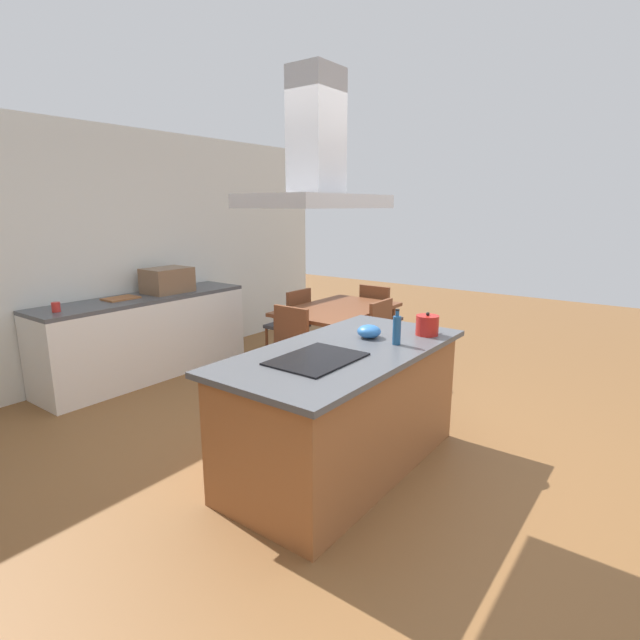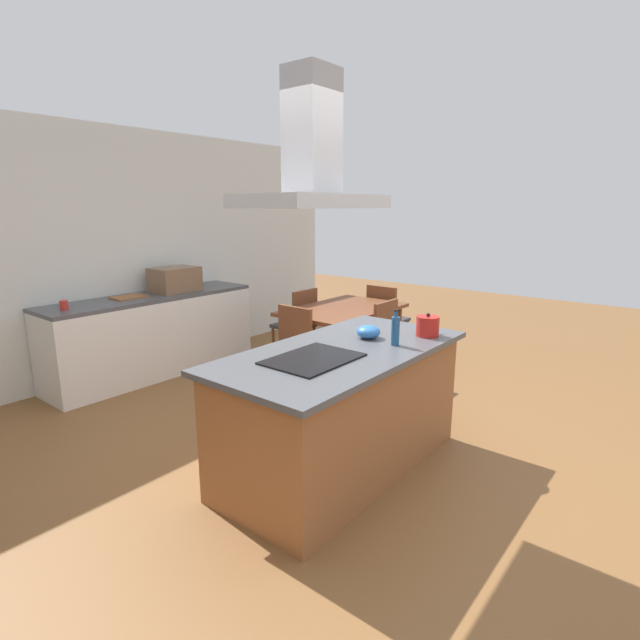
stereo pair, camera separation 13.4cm
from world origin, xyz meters
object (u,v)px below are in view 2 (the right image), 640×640
object	(u,v)px
olive_oil_bottle	(395,330)
range_hood	(312,164)
mixing_bowl	(368,332)
dining_table	(343,315)
chair_at_right_end	(385,315)
cooktop	(313,359)
chair_at_left_end	(288,346)
chair_facing_island	(394,338)
tea_kettle	(428,326)
coffee_mug_red	(64,305)
cutting_board	(128,297)
chair_facing_back_wall	(299,320)
countertop_microwave	(175,279)

from	to	relation	value
olive_oil_bottle	range_hood	xyz separation A→B (m)	(-0.63, 0.24, 1.09)
mixing_bowl	dining_table	bearing A→B (deg)	42.02
chair_at_right_end	cooktop	bearing A→B (deg)	-157.05
chair_at_left_end	chair_facing_island	bearing A→B (deg)	-36.01
cooktop	dining_table	bearing A→B (deg)	31.53
tea_kettle	chair_facing_island	distance (m)	1.44
coffee_mug_red	chair_at_right_end	world-z (taller)	coffee_mug_red
mixing_bowl	chair_facing_island	bearing A→B (deg)	22.64
cooktop	chair_facing_island	size ratio (longest dim) A/B	0.67
cutting_board	chair_at_right_end	bearing A→B (deg)	-33.58
tea_kettle	chair_facing_back_wall	xyz separation A→B (m)	(1.04, 2.22, -0.47)
dining_table	chair_at_left_end	world-z (taller)	chair_at_left_end
tea_kettle	chair_at_right_end	distance (m)	2.54
chair_facing_island	range_hood	world-z (taller)	range_hood
mixing_bowl	chair_facing_back_wall	xyz separation A→B (m)	(1.37, 1.90, -0.44)
cooktop	range_hood	bearing A→B (deg)	0.00
dining_table	coffee_mug_red	bearing A→B (deg)	145.90
chair_at_left_end	chair_at_right_end	distance (m)	1.83
cooktop	tea_kettle	distance (m)	1.05
chair_at_left_end	dining_table	bearing A→B (deg)	0.00
olive_oil_bottle	dining_table	world-z (taller)	olive_oil_bottle
chair_facing_back_wall	coffee_mug_red	bearing A→B (deg)	158.62
mixing_bowl	chair_facing_island	world-z (taller)	mixing_bowl
chair_at_right_end	chair_facing_island	xyz separation A→B (m)	(-0.92, -0.67, 0.00)
tea_kettle	cutting_board	xyz separation A→B (m)	(-0.58, 3.23, -0.07)
mixing_bowl	chair_facing_back_wall	bearing A→B (deg)	54.17
cooktop	coffee_mug_red	world-z (taller)	coffee_mug_red
chair_at_left_end	range_hood	world-z (taller)	range_hood
tea_kettle	dining_table	distance (m)	1.89
tea_kettle	coffee_mug_red	world-z (taller)	tea_kettle
cooktop	olive_oil_bottle	world-z (taller)	olive_oil_bottle
cooktop	range_hood	xyz separation A→B (m)	(0.00, 0.00, 1.20)
mixing_bowl	countertop_microwave	xyz separation A→B (m)	(0.32, 2.87, 0.09)
mixing_bowl	cutting_board	distance (m)	2.93
countertop_microwave	chair_at_right_end	xyz separation A→B (m)	(1.97, -1.63, -0.53)
tea_kettle	chair_at_right_end	bearing A→B (deg)	38.46
cooktop	chair_facing_island	xyz separation A→B (m)	(2.04, 0.59, -0.40)
chair_facing_back_wall	range_hood	bearing A→B (deg)	-136.79
tea_kettle	olive_oil_bottle	size ratio (longest dim) A/B	0.87
range_hood	mixing_bowl	bearing A→B (deg)	1.12
olive_oil_bottle	chair_facing_back_wall	distance (m)	2.63
dining_table	chair_at_right_end	xyz separation A→B (m)	(0.92, 0.00, -0.16)
cutting_board	chair_facing_island	world-z (taller)	cutting_board
countertop_microwave	chair_facing_island	size ratio (longest dim) A/B	0.56
chair_at_left_end	range_hood	xyz separation A→B (m)	(-1.13, -1.25, 1.59)
olive_oil_bottle	mixing_bowl	bearing A→B (deg)	80.95
mixing_bowl	chair_at_right_end	size ratio (longest dim) A/B	0.20
mixing_bowl	cutting_board	world-z (taller)	mixing_bowl
mixing_bowl	chair_facing_back_wall	size ratio (longest dim) A/B	0.20
coffee_mug_red	chair_facing_island	world-z (taller)	coffee_mug_red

